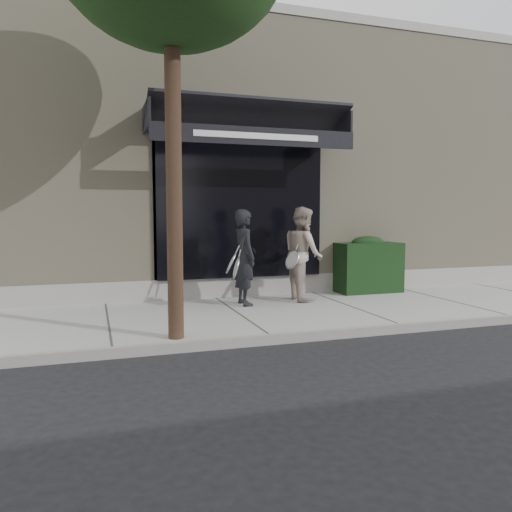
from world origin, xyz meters
name	(u,v)px	position (x,y,z in m)	size (l,w,h in m)	color
ground	(349,312)	(0.00, 0.00, 0.00)	(80.00, 80.00, 0.00)	black
sidewalk	(349,309)	(0.00, 0.00, 0.06)	(20.00, 3.00, 0.12)	gray
curb	(401,328)	(0.00, -1.55, 0.07)	(20.00, 0.10, 0.14)	gray
building_facade	(258,174)	(-0.01, 4.96, 2.74)	(14.30, 8.04, 5.64)	tan
hedge	(367,265)	(1.10, 1.25, 0.66)	(1.30, 0.70, 1.14)	black
pedestrian_front	(244,257)	(-1.69, 0.64, 0.95)	(0.68, 0.89, 1.67)	black
pedestrian_back	(303,253)	(-0.52, 0.80, 0.98)	(0.78, 0.86, 1.72)	#B4A190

